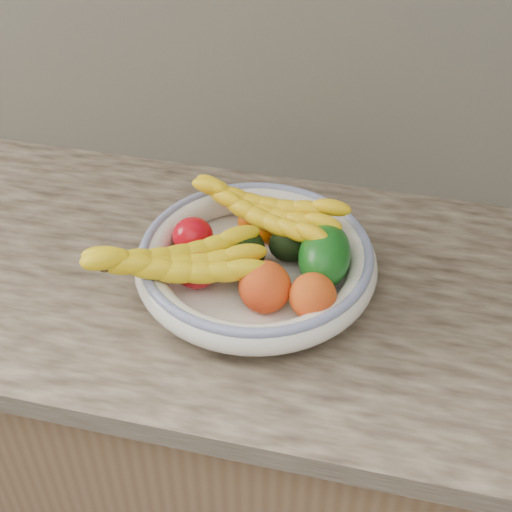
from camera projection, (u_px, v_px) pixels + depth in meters
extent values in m
cube|color=brown|center=(258.00, 442.00, 1.50)|extent=(2.40, 0.62, 0.86)
cube|color=tan|center=(259.00, 285.00, 1.21)|extent=(2.44, 0.66, 0.04)
cube|color=beige|center=(299.00, 57.00, 1.26)|extent=(2.40, 0.02, 0.50)
cylinder|color=silver|center=(256.00, 280.00, 1.17)|extent=(0.13, 0.13, 0.02)
cylinder|color=silver|center=(256.00, 274.00, 1.16)|extent=(0.32, 0.32, 0.01)
torus|color=silver|center=(256.00, 262.00, 1.15)|extent=(0.39, 0.39, 0.05)
torus|color=#334490|center=(256.00, 251.00, 1.13)|extent=(0.37, 0.37, 0.02)
ellipsoid|color=#E95A04|center=(252.00, 221.00, 1.22)|extent=(0.05, 0.05, 0.04)
ellipsoid|color=#FF6905|center=(281.00, 222.00, 1.22)|extent=(0.05, 0.05, 0.05)
ellipsoid|color=#E66104|center=(270.00, 228.00, 1.20)|extent=(0.07, 0.07, 0.05)
ellipsoid|color=red|center=(193.00, 236.00, 1.17)|extent=(0.09, 0.09, 0.06)
ellipsoid|color=#B40A13|center=(196.00, 268.00, 1.11)|extent=(0.09, 0.09, 0.07)
ellipsoid|color=black|center=(246.00, 253.00, 1.14)|extent=(0.07, 0.10, 0.06)
ellipsoid|color=black|center=(296.00, 242.00, 1.16)|extent=(0.11, 0.11, 0.06)
ellipsoid|color=#0F5112|center=(325.00, 256.00, 1.11)|extent=(0.12, 0.14, 0.11)
ellipsoid|color=orange|center=(265.00, 287.00, 1.07)|extent=(0.10, 0.10, 0.08)
ellipsoid|color=orange|center=(313.00, 296.00, 1.06)|extent=(0.09, 0.09, 0.07)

